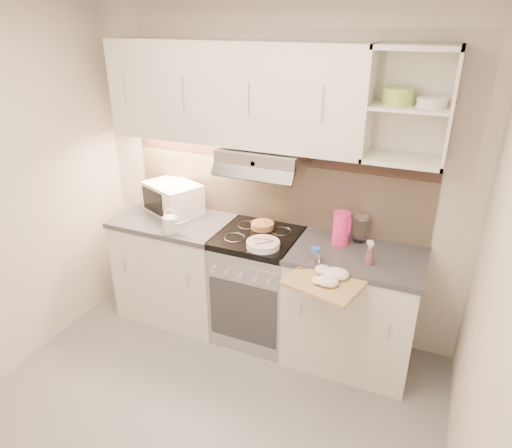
% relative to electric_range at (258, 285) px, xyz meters
% --- Properties ---
extents(ground, '(3.00, 3.00, 0.00)m').
position_rel_electric_range_xyz_m(ground, '(0.00, -1.10, -0.45)').
color(ground, gray).
rests_on(ground, ground).
extents(room_shell, '(3.04, 2.84, 2.52)m').
position_rel_electric_range_xyz_m(room_shell, '(0.00, -0.73, 1.18)').
color(room_shell, beige).
rests_on(room_shell, ground).
extents(base_cabinet_left, '(0.90, 0.60, 0.86)m').
position_rel_electric_range_xyz_m(base_cabinet_left, '(-0.75, 0.00, -0.02)').
color(base_cabinet_left, silver).
rests_on(base_cabinet_left, ground).
extents(worktop_left, '(0.92, 0.62, 0.04)m').
position_rel_electric_range_xyz_m(worktop_left, '(-0.75, 0.00, 0.43)').
color(worktop_left, '#47474C').
rests_on(worktop_left, base_cabinet_left).
extents(base_cabinet_right, '(0.90, 0.60, 0.86)m').
position_rel_electric_range_xyz_m(base_cabinet_right, '(0.75, 0.00, -0.02)').
color(base_cabinet_right, silver).
rests_on(base_cabinet_right, ground).
extents(worktop_right, '(0.92, 0.62, 0.04)m').
position_rel_electric_range_xyz_m(worktop_right, '(0.75, 0.00, 0.43)').
color(worktop_right, '#47474C').
rests_on(worktop_right, base_cabinet_right).
extents(electric_range, '(0.60, 0.60, 0.90)m').
position_rel_electric_range_xyz_m(electric_range, '(0.00, 0.00, 0.00)').
color(electric_range, '#B7B7BC').
rests_on(electric_range, ground).
extents(microwave, '(0.54, 0.48, 0.25)m').
position_rel_electric_range_xyz_m(microwave, '(-0.82, 0.12, 0.57)').
color(microwave, silver).
rests_on(microwave, worktop_left).
extents(watering_can, '(0.22, 0.11, 0.19)m').
position_rel_electric_range_xyz_m(watering_can, '(-0.62, -0.22, 0.52)').
color(watering_can, silver).
rests_on(watering_can, worktop_left).
extents(plate_stack, '(0.24, 0.24, 0.05)m').
position_rel_electric_range_xyz_m(plate_stack, '(0.11, -0.17, 0.47)').
color(plate_stack, white).
rests_on(plate_stack, electric_range).
extents(bread_loaf, '(0.18, 0.18, 0.04)m').
position_rel_electric_range_xyz_m(bread_loaf, '(-0.02, 0.12, 0.47)').
color(bread_loaf, '#93593A').
rests_on(bread_loaf, electric_range).
extents(pink_pitcher, '(0.13, 0.12, 0.24)m').
position_rel_electric_range_xyz_m(pink_pitcher, '(0.60, 0.10, 0.57)').
color(pink_pitcher, '#FF2B7E').
rests_on(pink_pitcher, worktop_right).
extents(glass_jar, '(0.10, 0.10, 0.19)m').
position_rel_electric_range_xyz_m(glass_jar, '(0.72, 0.20, 0.55)').
color(glass_jar, white).
rests_on(glass_jar, worktop_right).
extents(spice_jar, '(0.07, 0.07, 0.10)m').
position_rel_electric_range_xyz_m(spice_jar, '(0.51, -0.22, 0.50)').
color(spice_jar, white).
rests_on(spice_jar, worktop_right).
extents(spray_bottle, '(0.07, 0.07, 0.18)m').
position_rel_electric_range_xyz_m(spray_bottle, '(0.84, -0.11, 0.52)').
color(spray_bottle, pink).
rests_on(spray_bottle, worktop_right).
extents(cutting_board, '(0.53, 0.50, 0.02)m').
position_rel_electric_range_xyz_m(cutting_board, '(0.64, -0.39, 0.42)').
color(cutting_board, tan).
rests_on(cutting_board, base_cabinet_right).
extents(dish_towel, '(0.28, 0.25, 0.07)m').
position_rel_electric_range_xyz_m(dish_towel, '(0.66, -0.39, 0.47)').
color(dish_towel, white).
rests_on(dish_towel, cutting_board).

